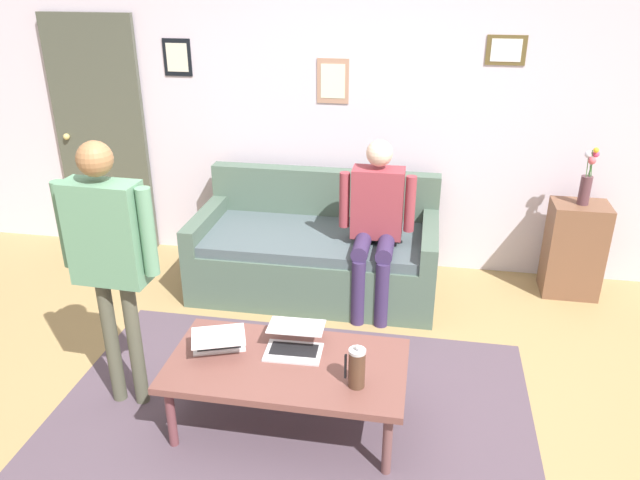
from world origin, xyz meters
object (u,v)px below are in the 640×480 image
object	(u,v)px
side_shelf	(574,249)
person_seated	(376,217)
couch	(316,252)
person_standing	(108,245)
interior_door	(101,137)
coffee_table	(287,368)
laptop_left	(294,343)
french_press	(357,368)
laptop_center	(219,341)
flower_vase	(587,182)

from	to	relation	value
side_shelf	person_seated	bearing A→B (deg)	17.68
couch	person_standing	xyz separation A→B (m)	(0.84, 1.61, 0.72)
interior_door	coffee_table	bearing A→B (deg)	134.90
interior_door	side_shelf	distance (m)	4.06
laptop_left	person_seated	bearing A→B (deg)	-104.13
interior_door	person_standing	xyz separation A→B (m)	(-1.16, 2.11, -0.00)
french_press	person_seated	xyz separation A→B (m)	(0.05, -1.56, 0.20)
laptop_center	person_seated	distance (m)	1.57
french_press	person_standing	size ratio (longest dim) A/B	0.16
couch	french_press	size ratio (longest dim) A/B	7.55
french_press	person_seated	size ratio (longest dim) A/B	0.19
laptop_center	side_shelf	xyz separation A→B (m)	(-2.26, -1.83, -0.09)
coffee_table	side_shelf	world-z (taller)	side_shelf
interior_door	couch	world-z (taller)	interior_door
coffee_table	laptop_center	bearing A→B (deg)	-10.60
coffee_table	french_press	xyz separation A→B (m)	(-0.40, 0.13, 0.15)
laptop_left	side_shelf	world-z (taller)	side_shelf
french_press	side_shelf	size ratio (longest dim) A/B	0.33
interior_door	couch	xyz separation A→B (m)	(-2.00, 0.50, -0.72)
french_press	flower_vase	distance (m)	2.54
couch	laptop_left	xyz separation A→B (m)	(-0.15, 1.53, 0.16)
laptop_left	flower_vase	distance (m)	2.60
interior_door	laptop_left	xyz separation A→B (m)	(-2.16, 2.02, -0.56)
coffee_table	flower_vase	xyz separation A→B (m)	(-1.85, -1.90, 0.55)
side_shelf	person_standing	bearing A→B (deg)	33.36
coffee_table	flower_vase	distance (m)	2.71
laptop_left	interior_door	bearing A→B (deg)	-43.14
couch	laptop_center	xyz separation A→B (m)	(0.27, 1.58, 0.16)
flower_vase	person_standing	distance (m)	3.39
coffee_table	laptop_left	bearing A→B (deg)	-96.80
couch	laptop_left	world-z (taller)	couch
side_shelf	french_press	bearing A→B (deg)	54.48
interior_door	person_standing	distance (m)	2.41
couch	person_seated	bearing A→B (deg)	154.73
person_standing	interior_door	bearing A→B (deg)	-61.09
laptop_left	french_press	xyz separation A→B (m)	(-0.38, 0.26, 0.07)
coffee_table	flower_vase	size ratio (longest dim) A/B	2.91
side_shelf	person_seated	xyz separation A→B (m)	(1.51, 0.48, 0.35)
person_standing	person_seated	xyz separation A→B (m)	(-1.32, -1.38, -0.30)
couch	flower_vase	distance (m)	2.11
couch	coffee_table	distance (m)	1.66
flower_vase	person_seated	xyz separation A→B (m)	(1.51, 0.48, -0.20)
side_shelf	laptop_center	bearing A→B (deg)	38.96
couch	side_shelf	distance (m)	2.01
coffee_table	french_press	world-z (taller)	french_press
french_press	person_standing	bearing A→B (deg)	-7.28
couch	coffee_table	bearing A→B (deg)	94.83
flower_vase	side_shelf	bearing A→B (deg)	-61.94
interior_door	flower_vase	bearing A→B (deg)	176.47
interior_door	french_press	xyz separation A→B (m)	(-2.54, 2.28, -0.49)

